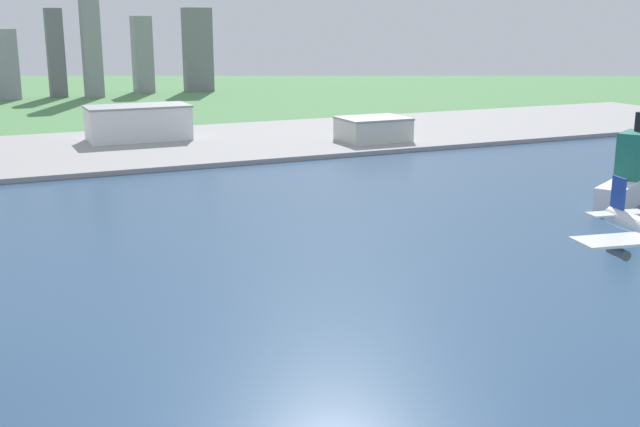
# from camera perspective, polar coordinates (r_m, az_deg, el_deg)

# --- Properties ---
(ground_plane) EXTENTS (2400.00, 2400.00, 0.00)m
(ground_plane) POSITION_cam_1_polar(r_m,az_deg,el_deg) (265.87, -6.58, -1.57)
(ground_plane) COLOR #51894F
(water_bay) EXTENTS (840.00, 360.00, 0.15)m
(water_bay) POSITION_cam_1_polar(r_m,az_deg,el_deg) (211.99, -1.56, -5.52)
(water_bay) COLOR #2D4C70
(water_bay) RESTS_ON ground
(industrial_pier) EXTENTS (840.00, 140.00, 2.50)m
(industrial_pier) POSITION_cam_1_polar(r_m,az_deg,el_deg) (446.67, -14.11, 4.58)
(industrial_pier) COLOR #9A9797
(industrial_pier) RESTS_ON ground
(ferry_boat) EXTENTS (47.08, 32.72, 35.08)m
(ferry_boat) POSITION_cam_1_polar(r_m,az_deg,el_deg) (332.04, 21.50, 2.45)
(ferry_boat) COLOR white
(ferry_boat) RESTS_ON water_bay
(warehouse_main) EXTENTS (58.18, 28.63, 19.89)m
(warehouse_main) POSITION_cam_1_polar(r_m,az_deg,el_deg) (467.70, -13.04, 6.44)
(warehouse_main) COLOR white
(warehouse_main) RESTS_ON industrial_pier
(warehouse_annex) EXTENTS (37.69, 29.65, 13.34)m
(warehouse_annex) POSITION_cam_1_polar(r_m,az_deg,el_deg) (454.51, 3.87, 6.14)
(warehouse_annex) COLOR silver
(warehouse_annex) RESTS_ON industrial_pier
(distant_skyline) EXTENTS (306.24, 60.78, 147.05)m
(distant_skyline) POSITION_cam_1_polar(r_m,az_deg,el_deg) (759.98, -21.05, 11.67)
(distant_skyline) COLOR slate
(distant_skyline) RESTS_ON ground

